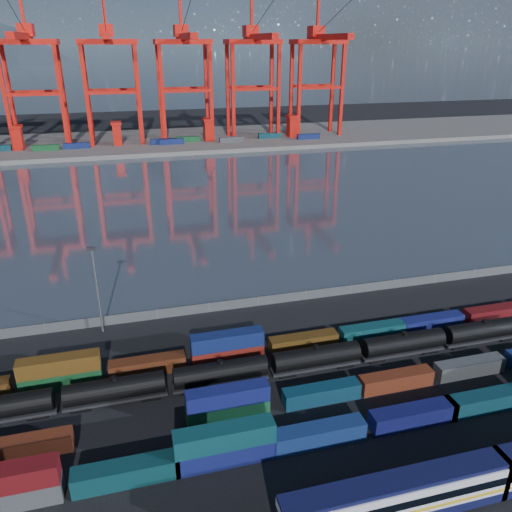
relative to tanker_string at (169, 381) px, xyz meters
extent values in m
plane|color=black|center=(19.98, -5.18, -2.27)|extent=(700.00, 700.00, 0.00)
plane|color=#333D4A|center=(19.98, 99.82, -2.26)|extent=(700.00, 700.00, 0.00)
cube|color=#514F4C|center=(19.98, 204.82, -1.27)|extent=(700.00, 70.00, 2.00)
cone|color=#1E2630|center=(969.98, 1594.82, 147.73)|extent=(840.00, 840.00, 300.00)
cube|color=silver|center=(21.88, -27.66, 0.83)|extent=(26.73, 3.21, 4.06)
cube|color=#0E1034|center=(21.88, -27.66, -1.31)|extent=(26.73, 3.27, 1.28)
cube|color=#0E1034|center=(21.88, -27.66, 3.13)|extent=(26.73, 2.89, 0.53)
cube|color=gold|center=(21.88, -27.66, -0.03)|extent=(26.75, 3.30, 0.38)
cube|color=black|center=(21.88, -27.66, 1.26)|extent=(26.75, 3.30, 1.07)
cube|color=black|center=(31.23, -27.66, -1.90)|extent=(3.21, 2.14, 0.75)
cube|color=#44484A|center=(-20.06, -15.06, -0.91)|extent=(12.55, 2.55, 2.72)
cube|color=#0B363C|center=(-6.65, -15.06, -0.91)|extent=(12.55, 2.55, 2.72)
cube|color=navy|center=(5.34, -15.06, -0.91)|extent=(12.55, 2.55, 2.72)
cube|color=#0D3E46|center=(5.34, -15.06, 1.81)|extent=(12.55, 2.55, 2.72)
cube|color=navy|center=(17.81, -15.06, -0.91)|extent=(12.55, 2.55, 2.72)
cube|color=#0F124C|center=(31.69, -15.06, -0.91)|extent=(12.55, 2.55, 2.72)
cube|color=#0C3540|center=(43.32, -15.06, -0.91)|extent=(12.55, 2.55, 2.72)
cube|color=#5E2412|center=(-18.99, -7.29, -1.02)|extent=(11.59, 2.36, 2.51)
cube|color=#16542B|center=(7.37, -7.29, -1.02)|extent=(11.59, 2.36, 2.51)
cube|color=navy|center=(7.37, -7.29, 1.50)|extent=(11.59, 2.36, 2.51)
cube|color=#0D3248|center=(21.33, -7.29, -1.02)|extent=(11.59, 2.36, 2.51)
cube|color=maroon|center=(33.46, -7.29, -1.02)|extent=(11.59, 2.36, 2.51)
cube|color=#46494C|center=(46.33, -7.29, -1.02)|extent=(11.59, 2.36, 2.51)
cube|color=#11431F|center=(-15.76, 6.19, -0.98)|extent=(11.94, 2.43, 2.59)
cube|color=#5A3912|center=(-15.76, 6.19, 1.61)|extent=(11.94, 2.43, 2.59)
cube|color=#4F220F|center=(-2.81, 6.19, -0.98)|extent=(11.94, 2.43, 2.59)
cube|color=maroon|center=(10.14, 6.19, -0.98)|extent=(11.94, 2.43, 2.59)
cube|color=navy|center=(10.14, 6.19, 1.61)|extent=(11.94, 2.43, 2.59)
cube|color=#4E310F|center=(23.44, 6.19, -0.98)|extent=(11.94, 2.43, 2.59)
cube|color=#0D4047|center=(36.35, 6.19, -0.98)|extent=(11.94, 2.43, 2.59)
cube|color=navy|center=(48.36, 6.19, -0.98)|extent=(11.94, 2.43, 2.59)
cube|color=#5C0D10|center=(61.64, 6.19, -0.98)|extent=(11.94, 2.43, 2.59)
cube|color=black|center=(-23.25, 0.00, -1.51)|extent=(14.73, 2.18, 0.44)
cube|color=black|center=(-18.34, 0.00, -1.94)|extent=(2.73, 1.96, 0.65)
cylinder|color=black|center=(-7.75, 0.00, 0.24)|extent=(14.19, 3.16, 3.16)
cylinder|color=black|center=(-7.75, 0.00, 1.99)|extent=(0.87, 0.87, 0.55)
cube|color=black|center=(-7.75, 0.00, -1.51)|extent=(14.73, 2.18, 0.44)
cube|color=black|center=(-12.66, 0.00, -1.94)|extent=(2.73, 1.96, 0.65)
cube|color=black|center=(-2.84, 0.00, -1.94)|extent=(2.73, 1.96, 0.65)
cylinder|color=black|center=(7.75, 0.00, 0.24)|extent=(14.19, 3.16, 3.16)
cylinder|color=black|center=(7.75, 0.00, 1.99)|extent=(0.87, 0.87, 0.55)
cube|color=black|center=(7.75, 0.00, -1.51)|extent=(14.73, 2.18, 0.44)
cube|color=black|center=(2.84, 0.00, -1.94)|extent=(2.73, 1.96, 0.65)
cube|color=black|center=(12.66, 0.00, -1.94)|extent=(2.73, 1.96, 0.65)
cylinder|color=black|center=(23.25, 0.00, 0.24)|extent=(14.19, 3.16, 3.16)
cylinder|color=black|center=(23.25, 0.00, 1.99)|extent=(0.87, 0.87, 0.55)
cube|color=black|center=(23.25, 0.00, -1.51)|extent=(14.73, 2.18, 0.44)
cube|color=black|center=(18.34, 0.00, -1.94)|extent=(2.73, 1.96, 0.65)
cube|color=black|center=(28.16, 0.00, -1.94)|extent=(2.73, 1.96, 0.65)
cylinder|color=black|center=(38.75, 0.00, 0.24)|extent=(14.19, 3.16, 3.16)
cylinder|color=black|center=(38.75, 0.00, 1.99)|extent=(0.87, 0.87, 0.55)
cube|color=black|center=(38.75, 0.00, -1.51)|extent=(14.73, 2.18, 0.44)
cube|color=black|center=(33.84, 0.00, -1.94)|extent=(2.73, 1.96, 0.65)
cube|color=black|center=(43.66, 0.00, -1.94)|extent=(2.73, 1.96, 0.65)
cylinder|color=black|center=(54.25, 0.00, 0.24)|extent=(14.19, 3.16, 3.16)
cylinder|color=black|center=(54.25, 0.00, 1.99)|extent=(0.87, 0.87, 0.55)
cube|color=black|center=(54.25, 0.00, -1.51)|extent=(14.73, 2.18, 0.44)
cube|color=black|center=(49.34, 0.00, -1.94)|extent=(2.73, 1.96, 0.65)
cube|color=black|center=(59.16, 0.00, -1.94)|extent=(2.73, 1.96, 0.65)
cube|color=#595B5E|center=(19.98, 22.82, -1.27)|extent=(160.00, 0.06, 2.00)
cylinder|color=slate|center=(-20.02, 22.82, -1.17)|extent=(0.12, 0.12, 2.20)
cylinder|color=slate|center=(-10.02, 22.82, -1.17)|extent=(0.12, 0.12, 2.20)
cylinder|color=slate|center=(-0.02, 22.82, -1.17)|extent=(0.12, 0.12, 2.20)
cylinder|color=slate|center=(9.98, 22.82, -1.17)|extent=(0.12, 0.12, 2.20)
cylinder|color=slate|center=(19.98, 22.82, -1.17)|extent=(0.12, 0.12, 2.20)
cylinder|color=slate|center=(29.98, 22.82, -1.17)|extent=(0.12, 0.12, 2.20)
cylinder|color=slate|center=(39.98, 22.82, -1.17)|extent=(0.12, 0.12, 2.20)
cylinder|color=slate|center=(49.98, 22.82, -1.17)|extent=(0.12, 0.12, 2.20)
cylinder|color=slate|center=(59.98, 22.82, -1.17)|extent=(0.12, 0.12, 2.20)
cylinder|color=slate|center=(69.98, 22.82, -1.17)|extent=(0.12, 0.12, 2.20)
cylinder|color=slate|center=(79.98, 22.82, -1.17)|extent=(0.12, 0.12, 2.20)
cylinder|color=slate|center=(-10.02, 20.82, 5.73)|extent=(0.36, 0.36, 16.00)
cube|color=black|center=(-10.02, 20.82, 14.03)|extent=(1.60, 0.40, 0.60)
cube|color=red|center=(-51.95, 193.32, 22.12)|extent=(1.73, 1.73, 48.77)
cube|color=red|center=(-51.95, 206.33, 22.12)|extent=(1.73, 1.73, 48.77)
cube|color=red|center=(-28.10, 193.32, 22.12)|extent=(1.73, 1.73, 48.77)
cube|color=red|center=(-28.10, 206.33, 22.12)|extent=(1.73, 1.73, 48.77)
cube|color=red|center=(-40.02, 193.32, 24.55)|extent=(23.84, 1.52, 1.52)
cube|color=red|center=(-40.02, 206.33, 24.55)|extent=(23.84, 1.52, 1.52)
cube|color=red|center=(-40.02, 199.82, 46.50)|extent=(27.10, 15.17, 2.38)
cube|color=red|center=(-40.02, 186.82, 48.67)|extent=(3.25, 52.02, 2.71)
cube|color=red|center=(-40.02, 204.16, 51.38)|extent=(6.50, 8.67, 5.42)
cube|color=red|center=(-40.02, 201.99, 59.51)|extent=(1.30, 1.30, 17.34)
cylinder|color=black|center=(-40.02, 184.22, 56.26)|extent=(0.26, 44.61, 14.72)
cube|color=red|center=(-16.95, 193.32, 22.12)|extent=(1.73, 1.73, 48.77)
cube|color=red|center=(-16.95, 206.33, 22.12)|extent=(1.73, 1.73, 48.77)
cube|color=red|center=(6.90, 193.32, 22.12)|extent=(1.73, 1.73, 48.77)
cube|color=red|center=(6.90, 206.33, 22.12)|extent=(1.73, 1.73, 48.77)
cube|color=red|center=(-5.02, 193.32, 24.55)|extent=(23.84, 1.52, 1.52)
cube|color=red|center=(-5.02, 206.33, 24.55)|extent=(23.84, 1.52, 1.52)
cube|color=red|center=(-5.02, 199.82, 46.50)|extent=(27.10, 15.17, 2.38)
cube|color=red|center=(-5.02, 186.82, 48.67)|extent=(3.25, 52.02, 2.71)
cube|color=red|center=(-5.02, 204.16, 51.38)|extent=(6.50, 8.67, 5.42)
cube|color=red|center=(-5.02, 201.99, 59.51)|extent=(1.30, 1.30, 17.34)
cylinder|color=black|center=(-5.02, 184.22, 56.26)|extent=(0.26, 44.61, 14.72)
cube|color=red|center=(18.05, 193.32, 22.12)|extent=(1.73, 1.73, 48.77)
cube|color=red|center=(18.05, 206.33, 22.12)|extent=(1.73, 1.73, 48.77)
cube|color=red|center=(41.90, 193.32, 22.12)|extent=(1.73, 1.73, 48.77)
cube|color=red|center=(41.90, 206.33, 22.12)|extent=(1.73, 1.73, 48.77)
cube|color=red|center=(29.98, 193.32, 24.55)|extent=(23.84, 1.52, 1.52)
cube|color=red|center=(29.98, 206.33, 24.55)|extent=(23.84, 1.52, 1.52)
cube|color=red|center=(29.98, 199.82, 46.50)|extent=(27.10, 15.17, 2.38)
cube|color=red|center=(29.98, 186.82, 48.67)|extent=(3.25, 52.02, 2.71)
cube|color=red|center=(29.98, 204.16, 51.38)|extent=(6.50, 8.67, 5.42)
cube|color=red|center=(29.98, 201.99, 59.51)|extent=(1.30, 1.30, 17.34)
cylinder|color=black|center=(29.98, 184.22, 56.26)|extent=(0.26, 44.61, 14.72)
cube|color=red|center=(53.05, 193.32, 22.12)|extent=(1.73, 1.73, 48.77)
cube|color=red|center=(53.05, 206.33, 22.12)|extent=(1.73, 1.73, 48.77)
cube|color=red|center=(76.90, 193.32, 22.12)|extent=(1.73, 1.73, 48.77)
cube|color=red|center=(76.90, 206.33, 22.12)|extent=(1.73, 1.73, 48.77)
cube|color=red|center=(64.98, 193.32, 24.55)|extent=(23.84, 1.52, 1.52)
cube|color=red|center=(64.98, 206.33, 24.55)|extent=(23.84, 1.52, 1.52)
cube|color=red|center=(64.98, 199.82, 46.50)|extent=(27.10, 15.17, 2.38)
cube|color=red|center=(64.98, 186.82, 48.67)|extent=(3.25, 52.02, 2.71)
cube|color=red|center=(64.98, 204.16, 51.38)|extent=(6.50, 8.67, 5.42)
cube|color=red|center=(64.98, 201.99, 59.51)|extent=(1.30, 1.30, 17.34)
cylinder|color=black|center=(64.98, 184.22, 56.26)|extent=(0.26, 44.61, 14.72)
cube|color=red|center=(88.05, 193.32, 22.12)|extent=(1.73, 1.73, 48.77)
cube|color=red|center=(88.05, 206.33, 22.12)|extent=(1.73, 1.73, 48.77)
cube|color=red|center=(111.90, 193.32, 22.12)|extent=(1.73, 1.73, 48.77)
cube|color=red|center=(111.90, 206.33, 22.12)|extent=(1.73, 1.73, 48.77)
cube|color=red|center=(99.98, 193.32, 24.55)|extent=(23.84, 1.52, 1.52)
cube|color=red|center=(99.98, 206.33, 24.55)|extent=(23.84, 1.52, 1.52)
cube|color=red|center=(99.98, 199.82, 46.50)|extent=(27.10, 15.17, 2.38)
cube|color=red|center=(99.98, 186.82, 48.67)|extent=(3.25, 52.02, 2.71)
cube|color=red|center=(99.98, 204.16, 51.38)|extent=(6.50, 8.67, 5.42)
cube|color=red|center=(99.98, 201.99, 59.51)|extent=(1.30, 1.30, 17.34)
cylinder|color=black|center=(99.98, 184.22, 56.26)|extent=(0.26, 44.61, 14.72)
cube|color=navy|center=(20.63, 189.50, 1.03)|extent=(12.00, 2.44, 2.60)
cube|color=navy|center=(91.32, 185.75, 1.03)|extent=(12.00, 2.44, 2.60)
cube|color=navy|center=(16.34, 190.90, 1.03)|extent=(12.00, 2.44, 2.60)
cube|color=#3F4244|center=(50.35, 187.53, 1.03)|extent=(12.00, 2.44, 2.60)
cube|color=#144C23|center=(-37.77, 189.02, 1.03)|extent=(12.00, 2.44, 2.60)
cube|color=navy|center=(-24.18, 190.35, 1.03)|extent=(12.00, 2.44, 2.60)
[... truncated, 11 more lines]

